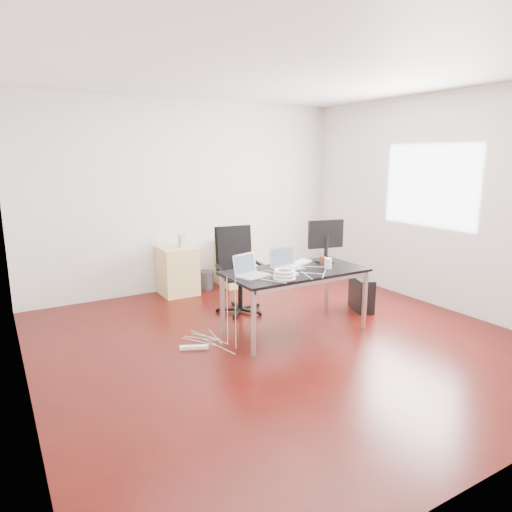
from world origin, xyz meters
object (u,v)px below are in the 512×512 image
desk (295,275)px  filing_cabinet_left (178,271)px  office_chair (238,265)px  pc_tower (362,294)px  filing_cabinet_right (236,263)px

desk → filing_cabinet_left: 2.19m
desk → office_chair: size_ratio=1.48×
filing_cabinet_left → desk: bearing=-73.3°
office_chair → desk: bearing=-70.0°
pc_tower → filing_cabinet_right: bearing=136.4°
desk → office_chair: (-0.21, 0.99, -0.07)m
office_chair → filing_cabinet_right: size_ratio=1.54×
pc_tower → filing_cabinet_left: bearing=155.9°
desk → pc_tower: size_ratio=3.56×
office_chair → filing_cabinet_right: 1.25m
filing_cabinet_right → filing_cabinet_left: bearing=180.0°
desk → filing_cabinet_right: bearing=80.6°
office_chair → pc_tower: office_chair is taller
filing_cabinet_right → desk: bearing=-99.4°
filing_cabinet_left → filing_cabinet_right: bearing=0.0°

